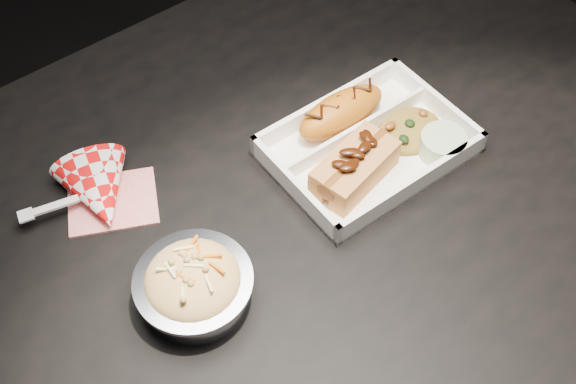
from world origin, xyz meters
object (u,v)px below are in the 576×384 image
(fried_pastry, at_px, (341,112))
(hotdog, at_px, (355,166))
(foil_coleslaw_cup, at_px, (194,284))
(dining_table, at_px, (282,234))
(napkin_fork, at_px, (99,193))
(food_tray, at_px, (367,148))

(fried_pastry, bearing_deg, hotdog, -120.23)
(foil_coleslaw_cup, bearing_deg, dining_table, 18.85)
(fried_pastry, distance_m, foil_coleslaw_cup, 0.31)
(dining_table, relative_size, foil_coleslaw_cup, 8.96)
(hotdog, xyz_separation_m, napkin_fork, (-0.27, 0.17, -0.02))
(fried_pastry, bearing_deg, napkin_fork, 163.76)
(fried_pastry, height_order, napkin_fork, napkin_fork)
(dining_table, xyz_separation_m, foil_coleslaw_cup, (-0.17, -0.06, 0.12))
(food_tray, xyz_separation_m, napkin_fork, (-0.31, 0.15, 0.01))
(dining_table, height_order, foil_coleslaw_cup, foil_coleslaw_cup)
(fried_pastry, xyz_separation_m, hotdog, (-0.05, -0.08, 0.00))
(food_tray, relative_size, hotdog, 2.02)
(hotdog, relative_size, napkin_fork, 0.71)
(food_tray, bearing_deg, hotdog, -149.23)
(napkin_fork, bearing_deg, foil_coleslaw_cup, -70.65)
(dining_table, bearing_deg, hotdog, -26.58)
(hotdog, distance_m, napkin_fork, 0.32)
(dining_table, bearing_deg, napkin_fork, 144.73)
(dining_table, bearing_deg, fried_pastry, 16.62)
(food_tray, relative_size, foil_coleslaw_cup, 1.90)
(hotdog, height_order, foil_coleslaw_cup, foil_coleslaw_cup)
(dining_table, height_order, fried_pastry, fried_pastry)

